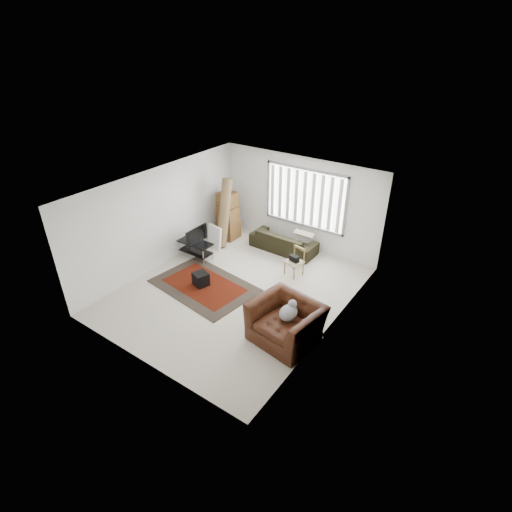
{
  "coord_description": "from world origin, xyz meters",
  "views": [
    {
      "loc": [
        5.09,
        -6.48,
        5.75
      ],
      "look_at": [
        0.44,
        0.19,
        1.05
      ],
      "focal_mm": 28.0,
      "sensor_mm": 36.0,
      "label": 1
    }
  ],
  "objects": [
    {
      "name": "tv_stand",
      "position": [
        -1.95,
        0.64,
        0.36
      ],
      "size": [
        1.0,
        0.45,
        0.5
      ],
      "color": "black",
      "rests_on": "ground"
    },
    {
      "name": "sofa",
      "position": [
        -0.15,
        2.45,
        0.38
      ],
      "size": [
        1.98,
        0.88,
        0.76
      ],
      "primitive_type": "imported",
      "rotation": [
        0.0,
        0.0,
        3.13
      ],
      "color": "black",
      "rests_on": "ground"
    },
    {
      "name": "armchair",
      "position": [
        1.92,
        -0.84,
        0.51
      ],
      "size": [
        1.52,
        1.37,
        1.01
      ],
      "rotation": [
        0.0,
        0.0,
        -0.15
      ],
      "color": "#3D1A0C",
      "rests_on": "ground"
    },
    {
      "name": "subwoofer",
      "position": [
        -0.89,
        -0.34,
        0.19
      ],
      "size": [
        0.43,
        0.43,
        0.34
      ],
      "primitive_type": "cube",
      "rotation": [
        0.0,
        0.0,
        -0.31
      ],
      "color": "black",
      "rests_on": "persian_rug"
    },
    {
      "name": "rolled_rug",
      "position": [
        -1.81,
        1.8,
        1.0
      ],
      "size": [
        0.44,
        0.86,
        2.0
      ],
      "primitive_type": "cylinder",
      "rotation": [
        -0.27,
        0.0,
        0.18
      ],
      "color": "brown",
      "rests_on": "ground"
    },
    {
      "name": "side_chair",
      "position": [
        0.78,
        1.48,
        0.42
      ],
      "size": [
        0.49,
        0.49,
        0.76
      ],
      "rotation": [
        0.0,
        0.0,
        -0.23
      ],
      "color": "tan",
      "rests_on": "ground"
    },
    {
      "name": "persian_rug",
      "position": [
        -0.81,
        -0.32,
        0.01
      ],
      "size": [
        2.74,
        2.0,
        0.02
      ],
      "color": "black",
      "rests_on": "ground"
    },
    {
      "name": "room",
      "position": [
        0.03,
        0.51,
        1.76
      ],
      "size": [
        6.0,
        6.02,
        2.71
      ],
      "color": "beige",
      "rests_on": "ground"
    },
    {
      "name": "moving_boxes",
      "position": [
        -1.99,
        2.17,
        0.68
      ],
      "size": [
        0.6,
        0.55,
        1.46
      ],
      "color": "brown",
      "rests_on": "ground"
    },
    {
      "name": "tv",
      "position": [
        -1.95,
        0.64,
        0.74
      ],
      "size": [
        0.11,
        0.81,
        0.47
      ],
      "primitive_type": "imported",
      "rotation": [
        0.0,
        0.0,
        1.57
      ],
      "color": "black",
      "rests_on": "tv_stand"
    },
    {
      "name": "white_flatpack",
      "position": [
        -1.92,
        1.44,
        0.34
      ],
      "size": [
        0.55,
        0.26,
        0.68
      ],
      "primitive_type": "cube",
      "rotation": [
        -0.12,
        0.0,
        -0.19
      ],
      "color": "silver",
      "rests_on": "ground"
    }
  ]
}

